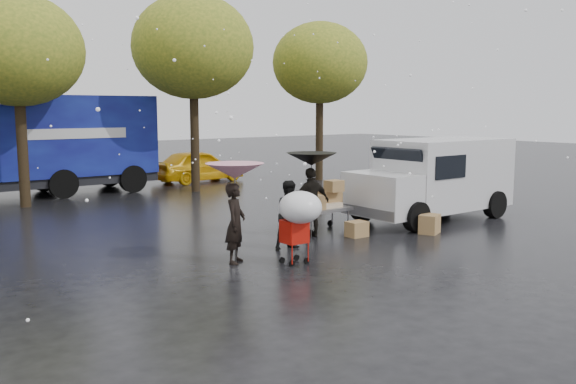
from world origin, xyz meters
TOP-DOWN VIEW (x-y plane):
  - ground at (0.00, 0.00)m, footprint 90.00×90.00m
  - person_pink at (-2.05, 0.11)m, footprint 0.69×0.67m
  - person_middle at (-0.45, 0.40)m, footprint 0.77×0.61m
  - person_black at (0.71, 1.11)m, footprint 1.01×0.50m
  - umbrella_pink at (-2.05, 0.11)m, footprint 1.15×1.15m
  - umbrella_black at (0.71, 1.11)m, footprint 1.19×1.19m
  - vendor_cart at (1.43, 1.50)m, footprint 1.52×0.80m
  - shopping_cart at (-1.17, -0.80)m, footprint 0.84×0.84m
  - white_van at (4.98, 0.93)m, footprint 4.91×2.18m
  - blue_truck at (-2.32, 12.27)m, footprint 8.30×2.60m
  - box_ground_near at (3.28, -0.34)m, footprint 0.64×0.59m
  - box_ground_far at (1.59, 0.46)m, footprint 0.48×0.38m
  - yellow_taxi at (4.04, 12.54)m, footprint 4.05×1.85m
  - tree_row at (-0.47, 10.00)m, footprint 21.60×4.40m

SIDE VIEW (x-z plane):
  - ground at x=0.00m, z-range 0.00..0.00m
  - box_ground_far at x=1.59m, z-range 0.00..0.37m
  - box_ground_near at x=3.28m, z-range 0.00..0.47m
  - yellow_taxi at x=4.04m, z-range 0.00..1.35m
  - vendor_cart at x=1.43m, z-range 0.09..1.36m
  - person_middle at x=-0.45m, z-range 0.00..1.50m
  - person_pink at x=-2.05m, z-range 0.00..1.59m
  - person_black at x=0.71m, z-range 0.00..1.66m
  - shopping_cart at x=-1.17m, z-range 0.33..1.80m
  - white_van at x=4.98m, z-range 0.06..2.26m
  - blue_truck at x=-2.32m, z-range 0.01..3.51m
  - umbrella_pink at x=-2.05m, z-range 0.84..2.82m
  - umbrella_black at x=0.71m, z-range 0.85..2.86m
  - tree_row at x=-0.47m, z-range 1.46..8.58m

